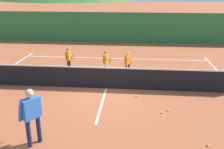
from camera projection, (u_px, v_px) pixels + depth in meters
The scene contains 13 objects.
ground_plane at pixel (106, 88), 11.06m from camera, with size 120.00×120.00×0.00m, color #B25633.
line_baseline_far at pixel (115, 58), 15.52m from camera, with size 11.08×0.08×0.01m, color white.
line_service_center at pixel (106, 88), 11.06m from camera, with size 0.08×6.08×0.01m, color white.
tennis_net at pixel (106, 78), 10.90m from camera, with size 10.84×0.08×1.05m.
instructor at pixel (32, 112), 6.89m from camera, with size 0.58×0.82×1.69m.
student_0 at pixel (69, 57), 13.00m from camera, with size 0.41×0.64×1.27m.
student_1 at pixel (106, 60), 12.63m from camera, with size 0.41×0.66×1.21m.
student_2 at pixel (128, 62), 12.36m from camera, with size 0.40×0.47×1.22m.
tennis_ball_1 at pixel (168, 110), 9.06m from camera, with size 0.07×0.07×0.07m, color yellow.
tennis_ball_4 at pixel (162, 113), 8.91m from camera, with size 0.07×0.07×0.07m, color yellow.
tennis_ball_6 at pixel (137, 96), 10.25m from camera, with size 0.07×0.07×0.07m, color yellow.
tennis_ball_8 at pixel (208, 145), 7.12m from camera, with size 0.07×0.07×0.07m, color yellow.
windscreen_fence at pixel (120, 28), 19.46m from camera, with size 24.37×0.08×2.29m, color #33753D.
Camera 1 is at (1.18, -10.15, 4.28)m, focal length 40.77 mm.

